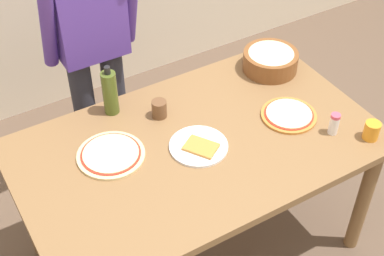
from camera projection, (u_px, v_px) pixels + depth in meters
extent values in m
plane|color=brown|center=(197.00, 246.00, 2.96)|extent=(8.00, 8.00, 0.00)
cube|color=brown|center=(198.00, 146.00, 2.46)|extent=(1.60, 0.96, 0.04)
cylinder|color=brown|center=(364.00, 199.00, 2.73)|extent=(0.07, 0.07, 0.72)
cylinder|color=brown|center=(28.00, 206.00, 2.70)|extent=(0.07, 0.07, 0.72)
cylinder|color=brown|center=(267.00, 109.00, 3.25)|extent=(0.07, 0.07, 0.72)
cylinder|color=#2D2D38|center=(87.00, 122.00, 3.06)|extent=(0.12, 0.12, 0.85)
cylinder|color=#2D2D38|center=(117.00, 111.00, 3.13)|extent=(0.12, 0.12, 0.85)
cube|color=#56389E|center=(86.00, 5.00, 2.63)|extent=(0.34, 0.20, 0.55)
cylinder|color=#56389E|center=(47.00, 21.00, 2.52)|extent=(0.07, 0.21, 0.55)
cylinder|color=beige|center=(111.00, 155.00, 2.38)|extent=(0.30, 0.30, 0.01)
cylinder|color=#B22D1E|center=(111.00, 154.00, 2.38)|extent=(0.26, 0.26, 0.00)
cylinder|color=beige|center=(111.00, 153.00, 2.38)|extent=(0.24, 0.24, 0.00)
cylinder|color=#C67A33|center=(289.00, 115.00, 2.58)|extent=(0.26, 0.26, 0.01)
cylinder|color=#B22D1E|center=(289.00, 114.00, 2.57)|extent=(0.23, 0.23, 0.00)
cylinder|color=beige|center=(289.00, 113.00, 2.57)|extent=(0.21, 0.21, 0.00)
cylinder|color=white|center=(199.00, 146.00, 2.43)|extent=(0.26, 0.26, 0.01)
cube|color=#CC8438|center=(201.00, 147.00, 2.40)|extent=(0.16, 0.17, 0.01)
cylinder|color=brown|center=(270.00, 61.00, 2.83)|extent=(0.28, 0.28, 0.10)
ellipsoid|color=beige|center=(271.00, 54.00, 2.80)|extent=(0.25, 0.25, 0.05)
cylinder|color=#47561E|center=(110.00, 93.00, 2.54)|extent=(0.07, 0.07, 0.22)
cylinder|color=black|center=(107.00, 70.00, 2.45)|extent=(0.03, 0.03, 0.04)
cylinder|color=orange|center=(372.00, 131.00, 2.45)|extent=(0.07, 0.07, 0.08)
cylinder|color=brown|center=(159.00, 109.00, 2.56)|extent=(0.07, 0.07, 0.08)
cylinder|color=white|center=(334.00, 125.00, 2.47)|extent=(0.04, 0.04, 0.09)
cylinder|color=#D84C66|center=(336.00, 116.00, 2.43)|extent=(0.04, 0.04, 0.02)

